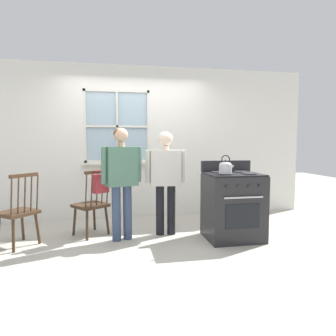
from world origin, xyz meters
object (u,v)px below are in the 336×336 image
at_px(chair_by_window, 91,205).
at_px(handbag, 101,183).
at_px(person_teen_center, 166,173).
at_px(stove, 233,205).
at_px(kettle, 226,167).
at_px(potted_plant, 123,158).
at_px(chair_near_wall, 19,213).
at_px(person_elderly_left, 121,173).

xyz_separation_m(chair_by_window, handbag, (0.14, -0.18, 0.35)).
xyz_separation_m(person_teen_center, stove, (0.89, -0.36, -0.44)).
bearing_deg(chair_by_window, handbag, 90.00).
height_order(person_teen_center, handbag, person_teen_center).
bearing_deg(stove, kettle, -142.10).
xyz_separation_m(person_teen_center, handbag, (-0.92, -0.03, -0.13)).
height_order(person_teen_center, potted_plant, person_teen_center).
bearing_deg(stove, person_teen_center, 157.90).
relative_size(person_teen_center, kettle, 6.09).
bearing_deg(person_teen_center, handbag, -173.36).
bearing_deg(kettle, person_teen_center, 145.66).
bearing_deg(handbag, person_teen_center, 1.76).
relative_size(chair_by_window, kettle, 3.89).
xyz_separation_m(chair_by_window, person_teen_center, (1.07, -0.16, 0.47)).
bearing_deg(kettle, chair_near_wall, 172.47).
bearing_deg(potted_plant, person_elderly_left, -92.99).
relative_size(person_teen_center, stove, 1.39).
height_order(chair_near_wall, person_teen_center, person_teen_center).
distance_m(kettle, potted_plant, 2.03).
xyz_separation_m(chair_by_window, person_elderly_left, (0.43, -0.29, 0.49)).
distance_m(person_elderly_left, kettle, 1.41).
distance_m(chair_near_wall, kettle, 2.77).
xyz_separation_m(chair_by_window, kettle, (1.79, -0.65, 0.58)).
height_order(chair_near_wall, kettle, kettle).
xyz_separation_m(person_teen_center, kettle, (0.72, -0.49, 0.11)).
xyz_separation_m(chair_near_wall, stove, (2.86, -0.22, 0.03)).
xyz_separation_m(kettle, potted_plant, (-1.30, 1.55, 0.06)).
distance_m(person_teen_center, kettle, 0.88).
height_order(chair_by_window, chair_near_wall, same).
relative_size(potted_plant, handbag, 1.09).
bearing_deg(stove, chair_by_window, 165.17).
relative_size(person_teen_center, handbag, 4.90).
height_order(stove, potted_plant, potted_plant).
height_order(stove, handbag, stove).
distance_m(chair_near_wall, potted_plant, 1.94).
relative_size(chair_near_wall, person_elderly_left, 0.62).
xyz_separation_m(person_elderly_left, potted_plant, (0.06, 1.19, 0.15)).
bearing_deg(stove, handbag, 169.58).
bearing_deg(person_elderly_left, chair_by_window, 128.34).
xyz_separation_m(person_elderly_left, kettle, (1.36, -0.36, 0.09)).
relative_size(chair_by_window, chair_near_wall, 1.00).
height_order(chair_by_window, potted_plant, potted_plant).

